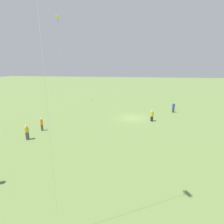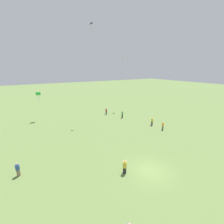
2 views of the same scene
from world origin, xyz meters
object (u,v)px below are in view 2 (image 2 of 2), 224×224
object	(u,v)px
person_2	(106,111)
kite_3	(92,36)
kite_0	(38,94)
person_6	(152,122)
person_4	(122,114)
person_0	(163,126)
person_1	(18,170)
person_5	(125,167)
kite_1	(123,63)

from	to	relation	value
person_2	kite_3	size ratio (longest dim) A/B	0.08
kite_0	person_6	bearing A→B (deg)	-167.76
person_4	person_0	bearing A→B (deg)	90.74
person_1	person_4	distance (m)	25.07
person_6	person_0	bearing A→B (deg)	8.03
person_6	kite_3	world-z (taller)	kite_3
person_0	kite_3	size ratio (longest dim) A/B	0.08
person_4	person_5	bearing A→B (deg)	42.69
person_2	kite_3	world-z (taller)	kite_3
person_6	person_2	bearing A→B (deg)	-151.39
person_1	person_2	size ratio (longest dim) A/B	1.02
kite_0	person_2	bearing A→B (deg)	-143.46
person_5	kite_0	xyz separation A→B (m)	(26.03, 6.13, 5.35)
person_0	kite_1	world-z (taller)	kite_1
person_5	kite_3	distance (m)	27.10
person_5	person_6	xyz separation A→B (m)	(9.66, -14.19, -0.00)
person_5	kite_3	world-z (taller)	kite_3
person_4	kite_1	distance (m)	15.25
person_0	person_6	bearing A→B (deg)	21.58
person_0	person_2	world-z (taller)	person_0
kite_0	kite_3	distance (m)	17.74
kite_3	kite_0	bearing A→B (deg)	-103.80
person_5	kite_0	size ratio (longest dim) A/B	0.26
person_1	person_6	distance (m)	25.34
person_4	person_6	bearing A→B (deg)	95.92
person_2	person_4	xyz separation A→B (m)	(-4.75, -2.00, 0.06)
person_0	person_4	distance (m)	10.86
kite_1	kite_3	xyz separation A→B (m)	(-4.57, 11.26, 5.14)
person_5	kite_3	size ratio (longest dim) A/B	0.08
person_4	kite_0	size ratio (longest dim) A/B	0.26
kite_0	kite_1	bearing A→B (deg)	-132.75
person_0	person_2	bearing A→B (deg)	38.41
person_5	person_6	distance (m)	17.16
person_4	kite_3	bearing A→B (deg)	-36.67
kite_3	person_2	bearing A→B (deg)	129.29
person_1	kite_3	xyz separation A→B (m)	(14.00, -16.02, 17.65)
person_5	kite_3	bearing A→B (deg)	166.96
person_6	kite_0	xyz separation A→B (m)	(16.37, 20.32, 5.35)
person_0	person_5	distance (m)	15.69
person_0	kite_1	xyz separation A→B (m)	(17.83, -2.20, 12.49)
person_2	person_6	bearing A→B (deg)	103.39
person_4	kite_1	xyz separation A→B (m)	(7.30, -4.88, 12.46)
kite_3	person_6	bearing A→B (deg)	55.91
person_4	kite_0	distance (m)	20.45
person_2	kite_1	distance (m)	14.51
person_2	person_5	size ratio (longest dim) A/B	0.94
person_0	person_4	world-z (taller)	person_4
person_0	person_4	bearing A→B (deg)	35.65
person_5	kite_3	xyz separation A→B (m)	(19.94, -5.14, 17.62)
person_0	kite_3	world-z (taller)	kite_3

